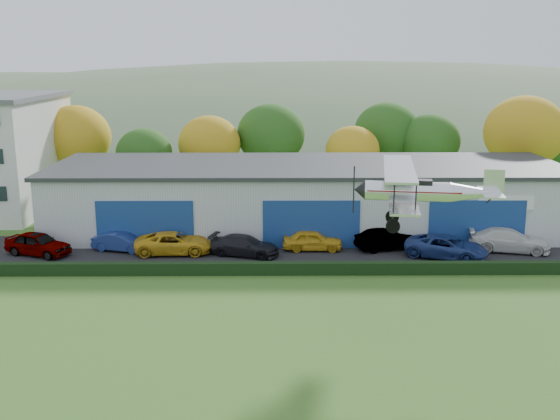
{
  "coord_description": "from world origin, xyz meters",
  "views": [
    {
      "loc": [
        2.34,
        -24.3,
        13.7
      ],
      "look_at": [
        2.65,
        11.49,
        5.35
      ],
      "focal_mm": 42.47,
      "sensor_mm": 36.0,
      "label": 1
    }
  ],
  "objects_px": {
    "car_1": "(121,242)",
    "car_5": "(388,239)",
    "car_7": "(509,240)",
    "car_4": "(313,240)",
    "car_6": "(446,247)",
    "hangar": "(307,196)",
    "car_3": "(245,245)",
    "biplane": "(420,189)",
    "car_0": "(38,244)",
    "car_2": "(174,243)"
  },
  "relations": [
    {
      "from": "hangar",
      "to": "car_2",
      "type": "xyz_separation_m",
      "value": [
        -9.77,
        -7.23,
        -1.85
      ]
    },
    {
      "from": "hangar",
      "to": "car_4",
      "type": "height_order",
      "value": "hangar"
    },
    {
      "from": "car_1",
      "to": "car_4",
      "type": "bearing_deg",
      "value": -73.6
    },
    {
      "from": "car_1",
      "to": "car_6",
      "type": "height_order",
      "value": "car_6"
    },
    {
      "from": "car_0",
      "to": "car_7",
      "type": "distance_m",
      "value": 33.4
    },
    {
      "from": "car_0",
      "to": "car_2",
      "type": "xyz_separation_m",
      "value": [
        9.5,
        0.27,
        -0.06
      ]
    },
    {
      "from": "hangar",
      "to": "car_7",
      "type": "bearing_deg",
      "value": -25.94
    },
    {
      "from": "car_5",
      "to": "car_7",
      "type": "bearing_deg",
      "value": -110.99
    },
    {
      "from": "car_4",
      "to": "car_3",
      "type": "bearing_deg",
      "value": 106.15
    },
    {
      "from": "car_3",
      "to": "car_5",
      "type": "bearing_deg",
      "value": -66.55
    },
    {
      "from": "hangar",
      "to": "car_0",
      "type": "distance_m",
      "value": 20.76
    },
    {
      "from": "car_7",
      "to": "biplane",
      "type": "xyz_separation_m",
      "value": [
        -9.32,
        -12.29,
        6.18
      ]
    },
    {
      "from": "car_2",
      "to": "biplane",
      "type": "bearing_deg",
      "value": -131.45
    },
    {
      "from": "car_5",
      "to": "car_7",
      "type": "xyz_separation_m",
      "value": [
        8.62,
        -0.51,
        0.05
      ]
    },
    {
      "from": "car_7",
      "to": "car_6",
      "type": "bearing_deg",
      "value": 120.6
    },
    {
      "from": "car_2",
      "to": "car_7",
      "type": "relative_size",
      "value": 0.98
    },
    {
      "from": "car_4",
      "to": "car_5",
      "type": "distance_m",
      "value": 5.42
    },
    {
      "from": "hangar",
      "to": "car_1",
      "type": "distance_m",
      "value": 15.28
    },
    {
      "from": "car_4",
      "to": "car_6",
      "type": "height_order",
      "value": "car_6"
    },
    {
      "from": "hangar",
      "to": "car_5",
      "type": "height_order",
      "value": "hangar"
    },
    {
      "from": "biplane",
      "to": "car_1",
      "type": "bearing_deg",
      "value": 154.53
    },
    {
      "from": "hangar",
      "to": "car_5",
      "type": "xyz_separation_m",
      "value": [
        5.5,
        -6.36,
        -1.84
      ]
    },
    {
      "from": "biplane",
      "to": "car_7",
      "type": "bearing_deg",
      "value": 61.65
    },
    {
      "from": "car_4",
      "to": "biplane",
      "type": "xyz_separation_m",
      "value": [
        4.72,
        -12.7,
        6.27
      ]
    },
    {
      "from": "car_7",
      "to": "car_2",
      "type": "bearing_deg",
      "value": 103.68
    },
    {
      "from": "car_7",
      "to": "car_1",
      "type": "bearing_deg",
      "value": 102.21
    },
    {
      "from": "car_5",
      "to": "car_7",
      "type": "height_order",
      "value": "car_7"
    },
    {
      "from": "car_4",
      "to": "car_2",
      "type": "bearing_deg",
      "value": 96.09
    },
    {
      "from": "hangar",
      "to": "car_7",
      "type": "height_order",
      "value": "hangar"
    },
    {
      "from": "car_3",
      "to": "car_5",
      "type": "relative_size",
      "value": 1.06
    },
    {
      "from": "car_0",
      "to": "car_4",
      "type": "relative_size",
      "value": 1.12
    },
    {
      "from": "car_2",
      "to": "car_4",
      "type": "bearing_deg",
      "value": -87.67
    },
    {
      "from": "car_1",
      "to": "car_7",
      "type": "distance_m",
      "value": 27.78
    },
    {
      "from": "car_3",
      "to": "biplane",
      "type": "relative_size",
      "value": 0.56
    },
    {
      "from": "car_1",
      "to": "car_5",
      "type": "bearing_deg",
      "value": -73.45
    },
    {
      "from": "hangar",
      "to": "car_6",
      "type": "relative_size",
      "value": 7.23
    },
    {
      "from": "car_5",
      "to": "biplane",
      "type": "height_order",
      "value": "biplane"
    },
    {
      "from": "car_1",
      "to": "car_6",
      "type": "distance_m",
      "value": 22.96
    },
    {
      "from": "car_1",
      "to": "car_6",
      "type": "bearing_deg",
      "value": -78.73
    },
    {
      "from": "car_6",
      "to": "biplane",
      "type": "xyz_separation_m",
      "value": [
        -4.43,
        -10.72,
        6.21
      ]
    },
    {
      "from": "car_0",
      "to": "car_1",
      "type": "xyz_separation_m",
      "value": [
        5.62,
        0.92,
        -0.14
      ]
    },
    {
      "from": "car_0",
      "to": "car_1",
      "type": "distance_m",
      "value": 5.7
    },
    {
      "from": "car_7",
      "to": "hangar",
      "type": "bearing_deg",
      "value": 76.89
    },
    {
      "from": "car_5",
      "to": "car_0",
      "type": "bearing_deg",
      "value": 74.97
    },
    {
      "from": "car_5",
      "to": "biplane",
      "type": "bearing_deg",
      "value": 159.23
    },
    {
      "from": "car_0",
      "to": "car_2",
      "type": "height_order",
      "value": "car_0"
    },
    {
      "from": "car_6",
      "to": "car_7",
      "type": "height_order",
      "value": "car_7"
    },
    {
      "from": "car_0",
      "to": "car_1",
      "type": "relative_size",
      "value": 1.16
    },
    {
      "from": "biplane",
      "to": "car_6",
      "type": "bearing_deg",
      "value": 76.38
    },
    {
      "from": "car_0",
      "to": "car_4",
      "type": "height_order",
      "value": "car_0"
    }
  ]
}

